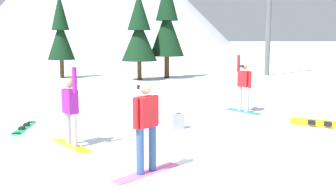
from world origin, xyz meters
The scene contains 11 objects.
ground_plane centered at (0.00, 0.00, 0.00)m, with size 800.00×800.00×0.00m, color white.
snowboarder_foreground centered at (-0.47, -0.22, 0.95)m, with size 1.25×1.32×1.79m.
snowboarder_midground centered at (-2.44, 1.62, 0.90)m, with size 1.27×1.36×1.94m.
snowboarder_background centered at (2.48, 6.18, 0.96)m, with size 1.18×1.27×2.01m.
loose_snowboard_near_right centered at (-4.34, 3.48, 0.02)m, with size 0.45×1.84×0.09m.
loose_snowboard_far_spare centered at (4.31, 3.74, 0.13)m, with size 1.59×0.90×0.25m.
backpack_grey centered at (0.16, 3.55, 0.21)m, with size 0.35×0.30×0.47m.
backpack_red centered at (-0.78, 4.06, 0.21)m, with size 0.38×0.37×0.47m.
pine_tree_leaning centered at (-0.55, 18.04, 3.61)m, with size 2.27×2.27×6.62m.
pine_tree_slender centered at (-2.25, 16.81, 3.00)m, with size 2.25×2.25×5.49m.
pine_tree_young centered at (-7.54, 17.95, 3.02)m, with size 1.79×1.79×5.54m.
Camera 1 is at (0.10, -7.33, 2.58)m, focal length 40.94 mm.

